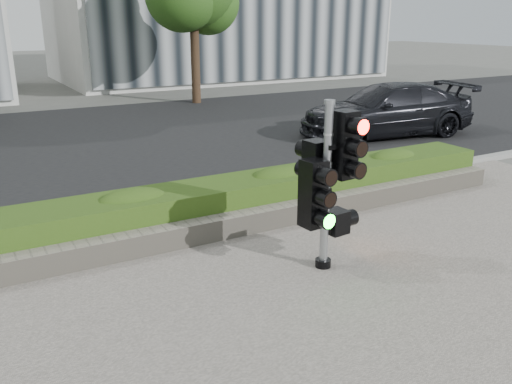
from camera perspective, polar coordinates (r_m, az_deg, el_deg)
ground at (r=7.19m, az=3.05°, el=-10.01°), size 120.00×120.00×0.00m
road at (r=16.07m, az=-16.50°, el=5.07°), size 60.00×13.00×0.02m
curb at (r=9.74m, az=-6.93°, el=-2.09°), size 60.00×0.25×0.12m
stone_wall at (r=8.62m, az=-3.73°, el=-3.68°), size 12.00×0.32×0.34m
hedge at (r=9.11m, az=-5.54°, el=-1.38°), size 12.00×1.00×0.68m
traffic_signal at (r=7.32m, az=7.44°, el=1.53°), size 0.82×0.63×2.33m
car_dark at (r=16.62m, az=13.56°, el=8.41°), size 5.53×3.01×1.52m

